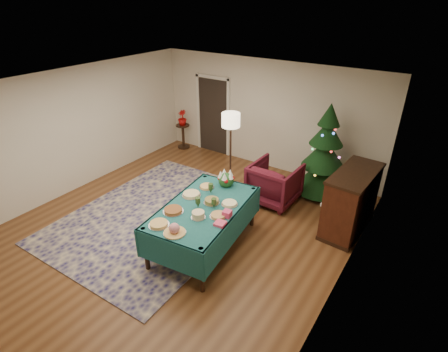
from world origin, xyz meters
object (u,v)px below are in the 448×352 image
Objects in this scene: armchair at (275,181)px; potted_plant at (182,121)px; piano at (351,202)px; buffet_table at (203,215)px; side_table at (183,137)px; floor_lamp at (231,124)px; gift_box at (227,214)px; christmas_tree at (324,155)px.

potted_plant is (-3.54, 1.18, 0.33)m from armchair.
buffet_table is at bearing -135.21° from piano.
potted_plant is (0.00, -0.00, 0.48)m from side_table.
floor_lamp reaches higher than piano.
potted_plant is at bearing 138.49° from gift_box.
floor_lamp reaches higher than side_table.
floor_lamp is (-0.92, 2.27, 0.79)m from buffet_table.
potted_plant is at bearing 175.96° from christmas_tree.
floor_lamp is at bearing 121.84° from gift_box.
armchair is (-0.16, 2.09, -0.40)m from gift_box.
piano is at bearing 53.49° from gift_box.
gift_box is 0.06× the size of christmas_tree.
armchair is at bearing 175.89° from piano.
piano reaches higher than gift_box.
buffet_table is 3.26× the size of side_table.
floor_lamp is 2.72m from side_table.
floor_lamp is 1.17× the size of piano.
christmas_tree is 1.44× the size of piano.
armchair reaches higher than potted_plant.
gift_box is at bearing -2.59° from buffet_table.
christmas_tree is at bearing 79.62° from gift_box.
gift_box reaches higher than side_table.
armchair is 0.67× the size of piano.
potted_plant is at bearing -16.63° from armchair.
gift_box is at bearing -100.38° from christmas_tree.
christmas_tree reaches higher than buffet_table.
buffet_table is 2.77m from piano.
potted_plant is 0.30× the size of piano.
christmas_tree reaches higher than gift_box.
piano is (5.16, -1.30, -0.22)m from potted_plant.
side_table is 0.48m from potted_plant.
gift_box is 0.19× the size of side_table.
buffet_table is 5.27× the size of potted_plant.
armchair is at bearing -18.51° from potted_plant.
potted_plant is at bearing -90.00° from side_table.
piano is at bearing -6.29° from floor_lamp.
armchair reaches higher than side_table.
floor_lamp is at bearing -160.88° from christmas_tree.
gift_box is 2.47m from piano.
gift_box is 0.09× the size of piano.
floor_lamp is at bearing -23.34° from potted_plant.
side_table is 0.48× the size of piano.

